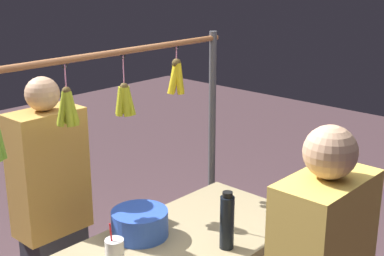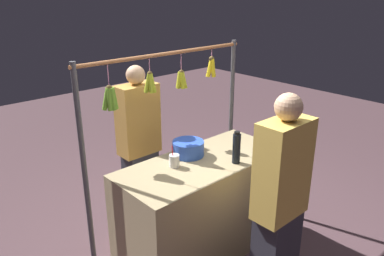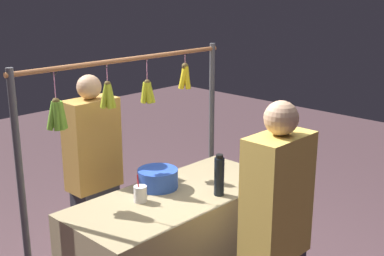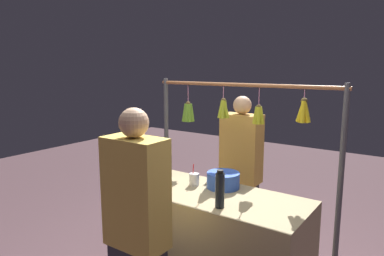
% 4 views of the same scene
% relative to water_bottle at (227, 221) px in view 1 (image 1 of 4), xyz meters
% --- Properties ---
extents(display_rack, '(1.77, 0.13, 1.79)m').
position_rel_water_bottle_xyz_m(display_rack, '(0.21, -0.67, 0.21)').
color(display_rack, '#4C4C51').
rests_on(display_rack, ground).
extents(water_bottle, '(0.07, 0.07, 0.28)m').
position_rel_water_bottle_xyz_m(water_bottle, '(0.00, 0.00, 0.00)').
color(water_bottle, black).
rests_on(water_bottle, market_counter).
extents(blue_bucket, '(0.28, 0.28, 0.13)m').
position_rel_water_bottle_xyz_m(blue_bucket, '(0.20, -0.38, -0.07)').
color(blue_bucket, blue).
rests_on(blue_bucket, market_counter).
extents(drink_cup, '(0.09, 0.09, 0.19)m').
position_rel_water_bottle_xyz_m(drink_cup, '(0.43, -0.29, -0.08)').
color(drink_cup, silver).
rests_on(drink_cup, market_counter).
extents(vendor_person, '(0.39, 0.21, 1.63)m').
position_rel_water_bottle_xyz_m(vendor_person, '(0.32, -0.95, -0.23)').
color(vendor_person, '#2D2D38').
rests_on(vendor_person, ground).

